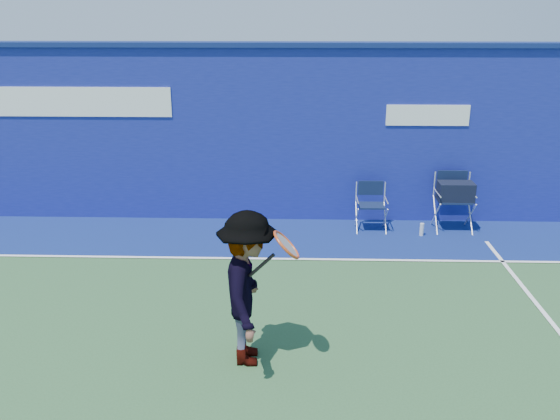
{
  "coord_description": "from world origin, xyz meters",
  "views": [
    {
      "loc": [
        1.4,
        -5.05,
        3.61
      ],
      "look_at": [
        1.17,
        2.6,
        1.0
      ],
      "focal_mm": 38.0,
      "sensor_mm": 36.0,
      "label": 1
    }
  ],
  "objects_px": {
    "directors_chair_right": "(453,207)",
    "tennis_player": "(248,289)",
    "directors_chair_left": "(371,216)",
    "water_bottle": "(422,230)"
  },
  "relations": [
    {
      "from": "directors_chair_right",
      "to": "tennis_player",
      "type": "relative_size",
      "value": 0.58
    },
    {
      "from": "directors_chair_left",
      "to": "tennis_player",
      "type": "height_order",
      "value": "tennis_player"
    },
    {
      "from": "directors_chair_right",
      "to": "water_bottle",
      "type": "height_order",
      "value": "directors_chair_right"
    },
    {
      "from": "directors_chair_left",
      "to": "tennis_player",
      "type": "distance_m",
      "value": 4.43
    },
    {
      "from": "water_bottle",
      "to": "tennis_player",
      "type": "relative_size",
      "value": 0.13
    },
    {
      "from": "tennis_player",
      "to": "directors_chair_left",
      "type": "bearing_deg",
      "value": 66.28
    },
    {
      "from": "directors_chair_left",
      "to": "tennis_player",
      "type": "relative_size",
      "value": 0.49
    },
    {
      "from": "directors_chair_right",
      "to": "tennis_player",
      "type": "xyz_separation_m",
      "value": [
        -3.16,
        -4.07,
        0.43
      ]
    },
    {
      "from": "directors_chair_right",
      "to": "water_bottle",
      "type": "distance_m",
      "value": 0.72
    },
    {
      "from": "directors_chair_left",
      "to": "water_bottle",
      "type": "height_order",
      "value": "directors_chair_left"
    }
  ]
}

